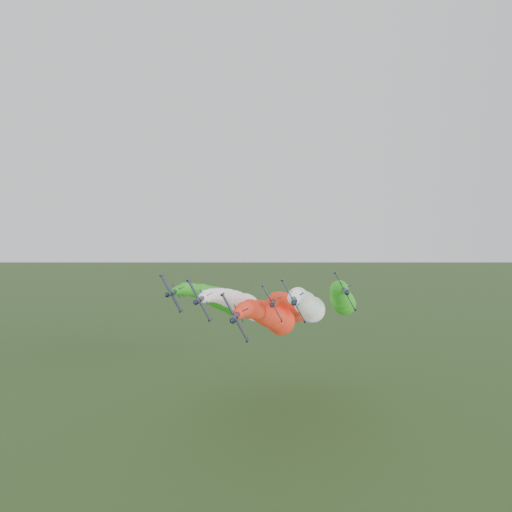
% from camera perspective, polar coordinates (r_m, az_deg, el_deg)
% --- Properties ---
extents(ground, '(3000.00, 3000.00, 0.00)m').
position_cam_1_polar(ground, '(103.78, -1.37, -25.75)').
color(ground, '#385927').
rests_on(ground, ground).
extents(jet_lead, '(12.12, 68.03, 18.33)m').
position_cam_1_polar(jet_lead, '(126.43, 1.65, -6.88)').
color(jet_lead, black).
rests_on(jet_lead, ground).
extents(jet_inner_left, '(11.49, 67.39, 17.69)m').
position_cam_1_polar(jet_inner_left, '(137.76, -1.59, -5.53)').
color(jet_inner_left, black).
rests_on(jet_inner_left, ground).
extents(jet_inner_right, '(11.53, 67.43, 17.73)m').
position_cam_1_polar(jet_inner_right, '(135.37, 5.85, -5.58)').
color(jet_inner_right, black).
rests_on(jet_inner_right, ground).
extents(jet_outer_left, '(11.78, 67.68, 17.98)m').
position_cam_1_polar(jet_outer_left, '(148.53, -4.18, -4.94)').
color(jet_outer_left, black).
rests_on(jet_outer_left, ground).
extents(jet_outer_right, '(11.75, 67.65, 17.95)m').
position_cam_1_polar(jet_outer_right, '(147.24, 9.77, -4.74)').
color(jet_outer_right, black).
rests_on(jet_outer_right, ground).
extents(jet_trail, '(11.65, 67.55, 17.85)m').
position_cam_1_polar(jet_trail, '(151.99, 3.98, -5.75)').
color(jet_trail, black).
rests_on(jet_trail, ground).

